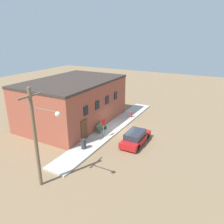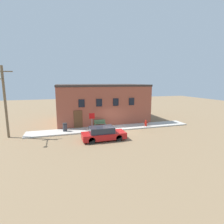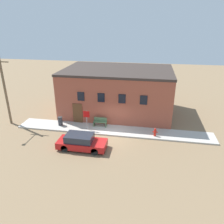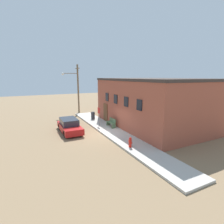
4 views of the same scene
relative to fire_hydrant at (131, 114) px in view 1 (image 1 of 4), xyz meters
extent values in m
plane|color=#846B4C|center=(-4.02, -0.53, -0.52)|extent=(80.00, 80.00, 0.00)
cube|color=#BCB7AD|center=(-4.02, 0.55, -0.45)|extent=(19.06, 2.16, 0.14)
cube|color=#9E4C38|center=(-4.36, 5.57, 1.90)|extent=(11.86, 7.88, 4.86)
cube|color=#382D28|center=(-4.36, 5.57, 4.45)|extent=(11.96, 7.98, 0.24)
cube|color=black|center=(-7.47, 1.61, 2.49)|extent=(0.70, 0.08, 0.90)
cube|color=black|center=(-5.40, 1.61, 2.49)|extent=(0.70, 0.08, 0.90)
cube|color=black|center=(-3.32, 1.61, 2.49)|extent=(0.70, 0.08, 0.90)
cube|color=black|center=(-1.25, 1.61, 2.49)|extent=(0.70, 0.08, 0.90)
cube|color=brown|center=(-7.92, 1.61, 0.58)|extent=(1.00, 0.08, 2.20)
cylinder|color=red|center=(0.00, 0.00, -0.08)|extent=(0.22, 0.22, 0.62)
sphere|color=red|center=(0.00, 0.00, 0.29)|extent=(0.20, 0.20, 0.20)
cylinder|color=red|center=(-0.17, 0.00, 0.02)|extent=(0.12, 0.10, 0.10)
cylinder|color=red|center=(0.17, 0.00, 0.02)|extent=(0.12, 0.10, 0.10)
cylinder|color=gray|center=(-6.55, 0.23, 0.57)|extent=(0.06, 0.06, 1.90)
cube|color=red|center=(-6.55, 0.21, 1.21)|extent=(0.62, 0.02, 0.62)
cube|color=#4C6B47|center=(-6.06, 1.09, -0.16)|extent=(0.08, 0.44, 0.45)
cube|color=#4C6B47|center=(-4.81, 1.09, -0.16)|extent=(0.08, 0.44, 0.45)
cube|color=#4C6B47|center=(-5.44, 1.09, 0.08)|extent=(1.33, 0.44, 0.04)
cube|color=#4C6B47|center=(-5.44, 1.29, 0.30)|extent=(1.33, 0.04, 0.40)
cylinder|color=#333338|center=(-9.46, 0.60, 0.03)|extent=(0.46, 0.46, 0.83)
cylinder|color=#2D2D2D|center=(-9.46, 0.60, 0.48)|extent=(0.48, 0.48, 0.06)
cylinder|color=brown|center=(-14.89, 0.40, 2.96)|extent=(0.23, 0.23, 6.97)
cylinder|color=brown|center=(-14.89, -0.65, 5.19)|extent=(0.08, 2.11, 0.08)
sphere|color=silver|center=(-14.89, -1.71, 5.09)|extent=(0.32, 0.32, 0.32)
cube|color=brown|center=(-14.89, 0.40, 5.89)|extent=(1.80, 0.10, 0.10)
cylinder|color=black|center=(-4.75, -2.33, -0.22)|extent=(0.61, 0.20, 0.61)
cylinder|color=black|center=(-4.75, -3.79, -0.22)|extent=(0.61, 0.20, 0.61)
cylinder|color=black|center=(-7.29, -2.33, -0.22)|extent=(0.61, 0.20, 0.61)
cylinder|color=black|center=(-7.29, -3.79, -0.22)|extent=(0.61, 0.20, 0.61)
cube|color=red|center=(-6.02, -3.06, -0.07)|extent=(4.09, 1.66, 0.57)
cube|color=#282D38|center=(-6.22, -3.06, 0.49)|extent=(2.25, 1.46, 0.56)
camera|label=1|loc=(-23.75, -10.02, 9.40)|focal=35.00mm
camera|label=2|loc=(-9.86, -18.51, 4.95)|focal=28.00mm
camera|label=3|loc=(-0.73, -18.22, 9.37)|focal=35.00mm
camera|label=4|loc=(10.28, -6.64, 4.76)|focal=28.00mm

